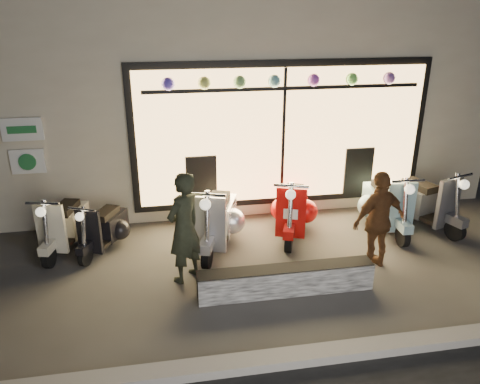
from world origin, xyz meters
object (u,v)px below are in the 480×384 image
object	(u,v)px
graffiti_barrier	(286,280)
man	(184,228)
scooter_silver	(217,218)
woman	(379,221)
scooter_red	(293,208)

from	to	relation	value
graffiti_barrier	man	xyz separation A→B (m)	(-1.34, 0.61, 0.62)
scooter_silver	woman	bearing A→B (deg)	-8.57
scooter_silver	scooter_red	xyz separation A→B (m)	(1.37, 0.22, -0.02)
woman	scooter_silver	bearing A→B (deg)	-41.93
scooter_red	man	xyz separation A→B (m)	(-1.97, -1.26, 0.38)
scooter_red	woman	xyz separation A→B (m)	(0.90, -1.39, 0.33)
scooter_silver	scooter_red	bearing A→B (deg)	27.86
graffiti_barrier	woman	world-z (taller)	woman
graffiti_barrier	scooter_silver	size ratio (longest dim) A/B	1.55
man	woman	bearing A→B (deg)	134.87
scooter_silver	woman	distance (m)	2.57
scooter_red	man	distance (m)	2.37
woman	scooter_red	bearing A→B (deg)	-71.82
graffiti_barrier	scooter_red	xyz separation A→B (m)	(0.63, 1.86, 0.24)
scooter_silver	man	world-z (taller)	man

